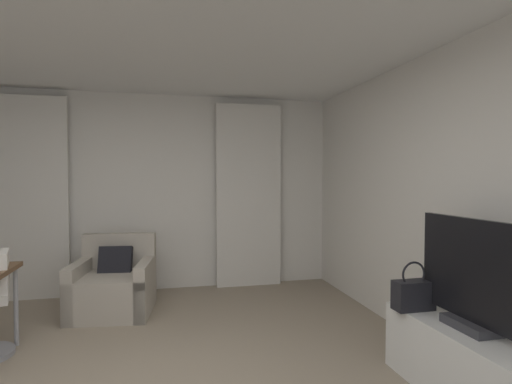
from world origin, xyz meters
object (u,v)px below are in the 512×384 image
Objects in this scene: armchair at (114,287)px; tv_console at (469,366)px; tv_flatscreen at (472,278)px; handbag_primary at (413,294)px.

armchair is 0.72× the size of tv_console.
tv_flatscreen is (2.51, -2.44, 0.56)m from armchair.
armchair is at bearing 139.93° from handbag_primary.
tv_console is at bearing -73.13° from handbag_primary.
handbag_primary reaches higher than tv_console.
handbag_primary is (2.38, -2.00, 0.33)m from armchair.
tv_flatscreen reaches higher than tv_console.
handbag_primary is at bearing 106.87° from tv_console.
armchair is 3.13m from handbag_primary.
handbag_primary is at bearing -40.07° from armchair.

